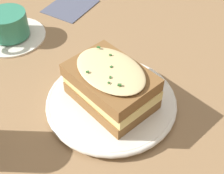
{
  "coord_description": "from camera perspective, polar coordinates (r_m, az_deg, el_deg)",
  "views": [
    {
      "loc": [
        0.28,
        0.26,
        0.42
      ],
      "look_at": [
        0.02,
        0.0,
        0.05
      ],
      "focal_mm": 50.0,
      "sensor_mm": 36.0,
      "label": 1
    }
  ],
  "objects": [
    {
      "name": "dinner_plate",
      "position": [
        0.55,
        0.0,
        -2.86
      ],
      "size": [
        0.23,
        0.23,
        0.02
      ],
      "color": "silver",
      "rests_on": "ground_plane"
    },
    {
      "name": "napkin",
      "position": [
        0.82,
        -7.6,
        14.48
      ],
      "size": [
        0.14,
        0.12,
        0.0
      ],
      "primitive_type": "cube",
      "rotation": [
        0.0,
        0.0,
        0.24
      ],
      "color": "#4C5166",
      "rests_on": "ground_plane"
    },
    {
      "name": "ground_plane",
      "position": [
        0.57,
        1.29,
        -2.34
      ],
      "size": [
        2.4,
        2.4,
        0.0
      ],
      "primitive_type": "plane",
      "color": "olive"
    },
    {
      "name": "teacup_with_saucer",
      "position": [
        0.73,
        -18.31,
        10.28
      ],
      "size": [
        0.15,
        0.15,
        0.06
      ],
      "rotation": [
        0.0,
        0.0,
        0.35
      ],
      "color": "silver",
      "rests_on": "ground_plane"
    },
    {
      "name": "sandwich",
      "position": [
        0.52,
        -0.23,
        0.46
      ],
      "size": [
        0.11,
        0.15,
        0.08
      ],
      "rotation": [
        0.0,
        0.0,
        4.65
      ],
      "color": "brown",
      "rests_on": "dinner_plate"
    }
  ]
}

